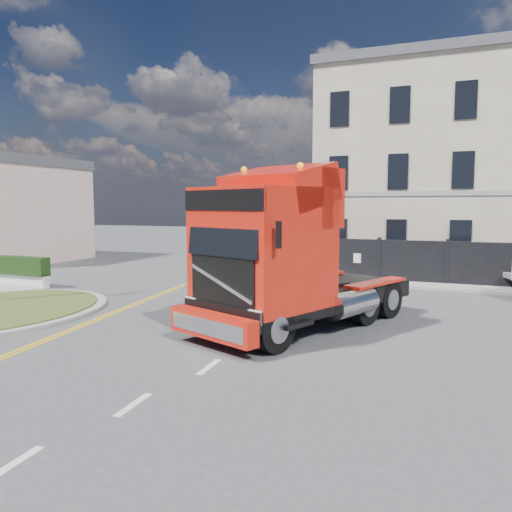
% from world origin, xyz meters
% --- Properties ---
extents(ground, '(120.00, 120.00, 0.00)m').
position_xyz_m(ground, '(0.00, 0.00, 0.00)').
color(ground, '#424244').
rests_on(ground, ground).
extents(seaside_bldg_pink, '(8.00, 8.00, 6.00)m').
position_xyz_m(seaside_bldg_pink, '(-20.00, 9.00, 3.00)').
color(seaside_bldg_pink, beige).
rests_on(seaside_bldg_pink, ground).
extents(hoarding_fence, '(18.80, 0.25, 2.00)m').
position_xyz_m(hoarding_fence, '(6.55, 9.00, 1.00)').
color(hoarding_fence, black).
rests_on(hoarding_fence, ground).
extents(georgian_building, '(12.30, 10.30, 12.80)m').
position_xyz_m(georgian_building, '(6.00, 16.50, 5.77)').
color(georgian_building, beige).
rests_on(georgian_building, ground).
extents(pavement_far, '(20.00, 1.60, 0.12)m').
position_xyz_m(pavement_far, '(6.00, 8.10, 0.06)').
color(pavement_far, gray).
rests_on(pavement_far, ground).
extents(truck, '(5.52, 8.15, 4.58)m').
position_xyz_m(truck, '(2.82, -1.65, 2.05)').
color(truck, black).
rests_on(truck, ground).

